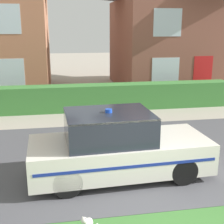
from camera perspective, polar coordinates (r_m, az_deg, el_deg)
name	(u,v)px	position (r m, az deg, el deg)	size (l,w,h in m)	color
road_strip	(130,155)	(8.95, 3.34, -7.77)	(28.00, 5.78, 0.01)	#4C4C51
garden_hedge	(91,97)	(13.56, -3.78, 2.67)	(12.49, 0.86, 1.11)	#3D7F38
police_car	(117,147)	(7.47, 0.88, -6.38)	(4.31, 1.89, 1.68)	black
cat	(87,223)	(5.92, -4.59, -19.65)	(0.34, 0.29, 0.31)	silver
house_right	(182,24)	(19.53, 12.71, 15.43)	(7.96, 6.97, 7.21)	brown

